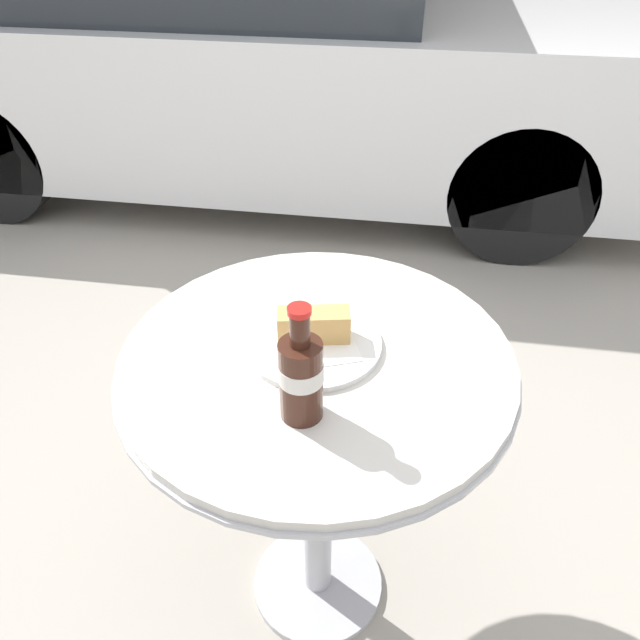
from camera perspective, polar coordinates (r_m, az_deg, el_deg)
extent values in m
plane|color=#A8A093|center=(1.74, -0.20, -23.01)|extent=(30.00, 30.00, 0.00)
cylinder|color=#B7B7BC|center=(1.73, -0.20, -22.84)|extent=(0.33, 0.33, 0.02)
cylinder|color=#B7B7BC|center=(1.42, -0.24, -15.15)|extent=(0.07, 0.07, 0.73)
cylinder|color=#B7B7BC|center=(1.15, -0.28, -4.05)|extent=(0.73, 0.73, 0.01)
cylinder|color=beige|center=(1.14, -0.28, -3.48)|extent=(0.72, 0.72, 0.02)
cylinder|color=#3D1E14|center=(0.98, -1.66, -5.56)|extent=(0.07, 0.07, 0.14)
cylinder|color=silver|center=(0.96, -1.68, -4.80)|extent=(0.07, 0.07, 0.03)
cylinder|color=#3D1E14|center=(0.91, -1.77, -0.86)|extent=(0.03, 0.03, 0.06)
cylinder|color=red|center=(0.89, -1.81, 0.86)|extent=(0.04, 0.04, 0.01)
cylinder|color=white|center=(1.15, -0.65, -2.19)|extent=(0.25, 0.25, 0.01)
cube|color=white|center=(1.15, -0.65, -1.92)|extent=(0.19, 0.19, 0.00)
cube|color=tan|center=(1.13, -0.59, -0.46)|extent=(0.14, 0.07, 0.06)
cube|color=silver|center=(3.60, -4.21, 21.34)|extent=(4.05, 1.72, 0.74)
cylinder|color=black|center=(4.33, 15.84, 19.72)|extent=(0.63, 0.21, 0.63)
cylinder|color=black|center=(2.92, 17.81, 11.13)|extent=(0.63, 0.21, 0.63)
cylinder|color=black|center=(4.76, -17.91, 20.87)|extent=(0.63, 0.21, 0.63)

